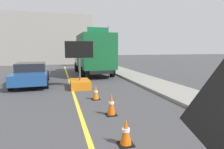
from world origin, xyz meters
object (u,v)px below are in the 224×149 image
Objects in this scene: pickup_car at (31,74)px; traffic_cone_mid_lane at (111,104)px; traffic_cone_near_sign at (126,132)px; arrow_board_trailer at (80,80)px; box_truck at (93,53)px; highway_guide_sign at (103,39)px; traffic_cone_far_lane at (96,93)px.

pickup_car is 7.56m from traffic_cone_mid_lane.
traffic_cone_mid_lane is at bearing 84.18° from traffic_cone_near_sign.
traffic_cone_near_sign is at bearing -87.21° from arrow_board_trailer.
pickup_car is (-4.60, -3.54, -1.15)m from box_truck.
arrow_board_trailer is 3.41m from pickup_car.
traffic_cone_near_sign is at bearing -70.04° from pickup_car.
highway_guide_sign is 6.46× the size of traffic_cone_mid_lane.
traffic_cone_mid_lane is at bearing -96.62° from box_truck.
highway_guide_sign reaches higher than arrow_board_trailer.
highway_guide_sign reaches higher than traffic_cone_near_sign.
traffic_cone_far_lane is (0.41, -2.77, -0.16)m from arrow_board_trailer.
pickup_car is at bearing 116.84° from traffic_cone_mid_lane.
highway_guide_sign is at bearing 75.87° from traffic_cone_far_lane.
traffic_cone_far_lane is (-3.72, -14.78, -3.11)m from highway_guide_sign.
highway_guide_sign is 7.74× the size of traffic_cone_far_lane.
arrow_board_trailer is 2.81m from traffic_cone_far_lane.
traffic_cone_mid_lane is (0.21, 2.07, 0.06)m from traffic_cone_near_sign.
highway_guide_sign is at bearing 78.70° from traffic_cone_near_sign.
pickup_car is at bearing 147.30° from arrow_board_trailer.
traffic_cone_mid_lane is at bearing -101.95° from highway_guide_sign.
arrow_board_trailer is at bearing 98.42° from traffic_cone_far_lane.
traffic_cone_near_sign is 4.20m from traffic_cone_far_lane.
traffic_cone_far_lane is at bearing 89.04° from traffic_cone_near_sign.
highway_guide_sign is 7.63× the size of traffic_cone_near_sign.
traffic_cone_near_sign is (3.20, -8.81, -0.37)m from pickup_car.
traffic_cone_far_lane is at bearing 93.76° from traffic_cone_mid_lane.
box_truck reaches higher than traffic_cone_mid_lane.
box_truck is 10.67× the size of traffic_cone_far_lane.
highway_guide_sign reaches higher than traffic_cone_far_lane.
arrow_board_trailer is 4.18× the size of traffic_cone_far_lane.
arrow_board_trailer is at bearing 96.40° from traffic_cone_mid_lane.
pickup_car is at bearing 125.37° from traffic_cone_far_lane.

